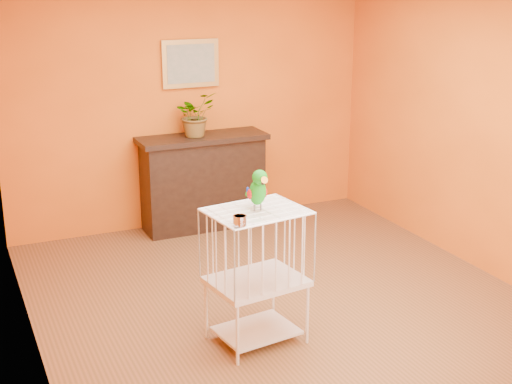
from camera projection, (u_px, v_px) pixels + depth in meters
name	position (u px, v px, depth m)	size (l,w,h in m)	color
ground	(282.00, 301.00, 6.03)	(4.50, 4.50, 0.00)	brown
room_shell	(284.00, 117.00, 5.57)	(4.50, 4.50, 4.50)	orange
console_cabinet	(203.00, 182.00, 7.65)	(1.37, 0.49, 1.02)	black
potted_plant	(194.00, 119.00, 7.46)	(0.42, 0.46, 0.36)	#26722D
framed_picture	(191.00, 64.00, 7.45)	(0.62, 0.04, 0.50)	#B48A40
birdcage	(256.00, 275.00, 5.23)	(0.73, 0.60, 1.04)	silver
feed_cup	(240.00, 220.00, 4.77)	(0.10, 0.10, 0.07)	silver
parrot	(258.00, 189.00, 5.05)	(0.15, 0.27, 0.31)	#59544C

